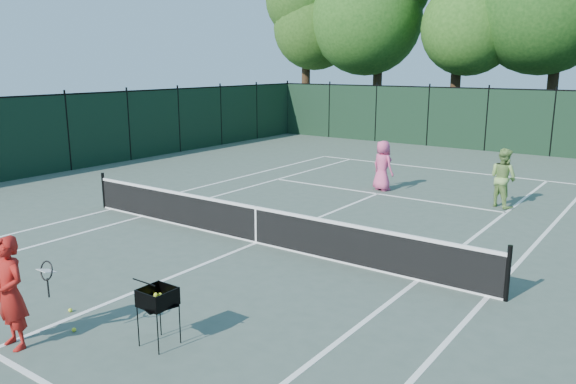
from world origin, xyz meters
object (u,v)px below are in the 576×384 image
Objects in this scene: player_pink at (383,166)px; ball_hopper at (158,298)px; loose_ball_midcourt at (74,330)px; player_green at (503,178)px; coach at (10,293)px; loose_ball_near_cart at (70,310)px.

player_pink reaches higher than ball_hopper.
player_pink is 11.94m from ball_hopper.
player_pink is 24.88× the size of loose_ball_midcourt.
player_pink is 12.32m from loose_ball_midcourt.
player_pink is at bearing 92.93° from loose_ball_midcourt.
loose_ball_midcourt is at bearing -143.51° from ball_hopper.
player_green is (3.93, 0.04, 0.04)m from player_pink.
loose_ball_near_cart is at bearing 110.35° from coach.
coach is 1.52m from loose_ball_near_cart.
player_pink is (-0.34, 13.07, -0.03)m from coach.
coach is at bearing 102.53° from player_green.
ball_hopper is 13.48× the size of loose_ball_near_cart.
ball_hopper reaches higher than loose_ball_near_cart.
loose_ball_midcourt is at bearing 112.97° from player_pink.
coach is 25.62× the size of loose_ball_midcourt.
loose_ball_near_cart is at bearing 99.30° from player_green.
ball_hopper is (2.07, -11.76, -0.08)m from player_pink.
player_green is at bearing 97.75° from ball_hopper.
coach is at bearing -126.19° from ball_hopper.
coach is 13.60m from player_green.
ball_hopper is at bearing 19.80° from loose_ball_midcourt.
player_green is at bearing 76.10° from coach.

